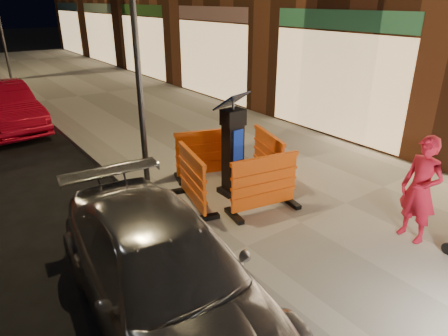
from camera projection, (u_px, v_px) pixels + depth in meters
ground_plane at (220, 266)px, 6.17m from camera, size 120.00×120.00×0.00m
sidewalk at (345, 206)px, 7.77m from camera, size 6.00×60.00×0.15m
kerb at (220, 262)px, 6.14m from camera, size 0.30×60.00×0.15m
parking_kiosk at (233, 148)px, 7.80m from camera, size 0.75×0.75×1.94m
barrier_front at (264, 184)px, 7.26m from camera, size 1.47×0.81×1.08m
barrier_back at (206, 154)px, 8.67m from camera, size 1.50×0.97×1.08m
barrier_kerbside at (192, 180)px, 7.45m from camera, size 0.87×1.48×1.08m
barrier_bldgside at (268, 158)px, 8.48m from camera, size 0.95×1.50×1.08m
car_silver at (167, 315)px, 5.21m from camera, size 2.32×4.79×1.34m
car_red at (8, 130)px, 12.59m from camera, size 1.85×4.47×1.44m
man at (421, 190)px, 6.30m from camera, size 0.47×0.67×1.76m
street_lamp_mid at (135, 38)px, 7.30m from camera, size 0.12×0.12×6.00m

